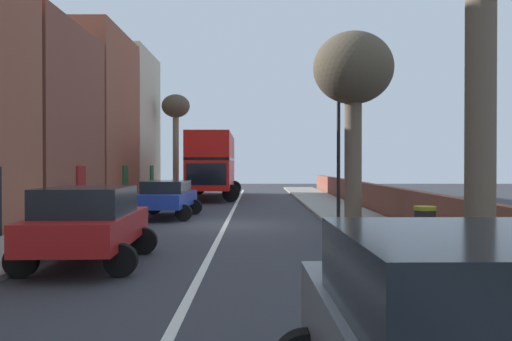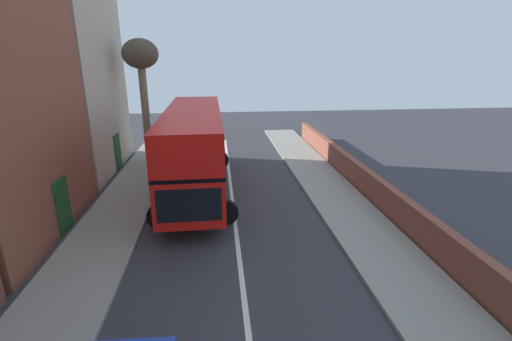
{
  "view_description": "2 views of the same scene",
  "coord_description": "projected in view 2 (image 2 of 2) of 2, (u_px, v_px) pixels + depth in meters",
  "views": [
    {
      "loc": [
        1.09,
        -19.6,
        2.16
      ],
      "look_at": [
        1.0,
        8.85,
        1.85
      ],
      "focal_mm": 38.42,
      "sensor_mm": 36.0,
      "label": 1
    },
    {
      "loc": [
        -0.58,
        -1.09,
        6.42
      ],
      "look_at": [
        1.11,
        14.34,
        1.43
      ],
      "focal_mm": 25.02,
      "sensor_mm": 36.0,
      "label": 2
    }
  ],
  "objects": [
    {
      "name": "street_tree_left_0",
      "position": [
        141.0,
        62.0,
        20.97
      ],
      "size": [
        2.1,
        2.1,
        7.3
      ],
      "color": "#7A6B56",
      "rests_on": "sidewalk_left"
    },
    {
      "name": "double_decker_bus",
      "position": [
        194.0,
        145.0,
        17.01
      ],
      "size": [
        3.68,
        11.2,
        4.06
      ],
      "color": "red",
      "rests_on": "ground"
    }
  ]
}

